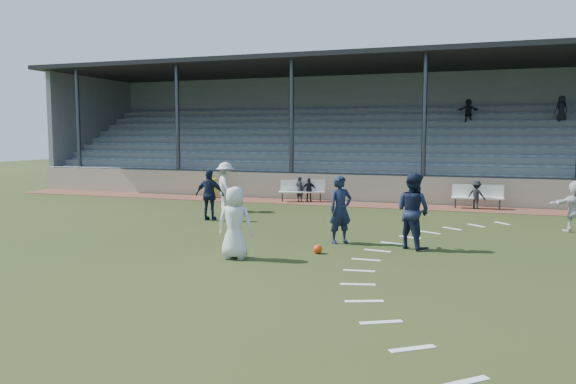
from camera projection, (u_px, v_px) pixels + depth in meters
The scene contains 18 objects.
ground at pixel (256, 252), 14.36m from camera, with size 90.00×90.00×0.00m, color #283214.
cinder_track at pixel (349, 204), 24.23m from camera, with size 34.00×2.00×0.02m, color brown.
retaining_wall at pixel (354, 188), 25.16m from camera, with size 34.00×0.18×1.20m, color tan.
bench_left at pixel (302, 189), 25.03m from camera, with size 2.01×1.18×0.95m.
bench_right at pixel (478, 194), 22.65m from camera, with size 2.03×0.62×0.95m.
trash_bin at pixel (211, 188), 26.64m from camera, with size 0.55×0.55×0.89m, color yellow.
football at pixel (318, 249), 14.14m from camera, with size 0.23×0.23×0.23m, color red.
player_white_lead at pixel (235, 223), 13.51m from camera, with size 0.86×0.56×1.76m, color silver.
player_navy_lead at pixel (341, 210), 15.43m from camera, with size 0.68×0.45×1.87m, color #121A32.
player_navy_mid at pixel (413, 211), 14.70m from camera, with size 0.97×0.76×2.00m, color #121A32.
player_white_wing at pixel (226, 187), 21.97m from camera, with size 1.24×0.71×1.92m, color silver.
player_navy_wing at pixel (210, 195), 19.58m from camera, with size 1.04×0.43×1.78m, color #121A32.
player_white_back at pixel (575, 206), 17.26m from camera, with size 1.48×0.47×1.59m, color silver.
sub_left_near at pixel (300, 189), 24.93m from camera, with size 0.40×0.27×1.11m, color black.
sub_left_far at pixel (309, 190), 24.85m from camera, with size 0.62×0.26×1.06m, color black.
sub_right at pixel (476, 195), 22.44m from camera, with size 0.74×0.42×1.14m, color black.
grandstand at pixel (374, 150), 29.42m from camera, with size 34.60×9.00×6.61m.
penalty_arc at pixel (420, 264), 13.02m from camera, with size 3.89×14.63×0.01m.
Camera 1 is at (5.41, -13.08, 2.99)m, focal length 35.00 mm.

